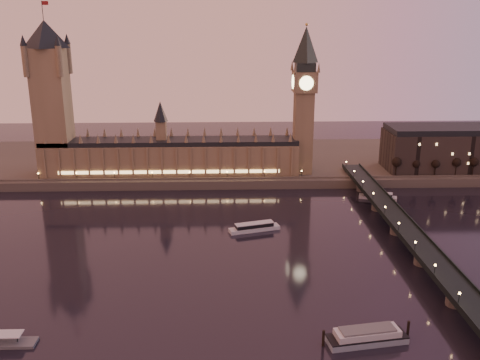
# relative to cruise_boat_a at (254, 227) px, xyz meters

# --- Properties ---
(ground) EXTENTS (700.00, 700.00, 0.00)m
(ground) POSITION_rel_cruise_boat_a_xyz_m (-14.27, -26.08, -2.00)
(ground) COLOR black
(ground) RESTS_ON ground
(far_embankment) EXTENTS (560.00, 130.00, 6.00)m
(far_embankment) POSITION_rel_cruise_boat_a_xyz_m (15.73, 138.92, 1.00)
(far_embankment) COLOR #423D35
(far_embankment) RESTS_ON ground
(palace_of_westminster) EXTENTS (180.00, 26.62, 52.00)m
(palace_of_westminster) POSITION_rel_cruise_boat_a_xyz_m (-54.40, 94.91, 19.70)
(palace_of_westminster) COLOR brown
(palace_of_westminster) RESTS_ON ground
(victoria_tower) EXTENTS (31.68, 31.68, 118.00)m
(victoria_tower) POSITION_rel_cruise_boat_a_xyz_m (-134.27, 94.92, 63.78)
(victoria_tower) COLOR brown
(victoria_tower) RESTS_ON ground
(big_ben) EXTENTS (17.68, 17.68, 104.00)m
(big_ben) POSITION_rel_cruise_boat_a_xyz_m (39.71, 94.91, 61.95)
(big_ben) COLOR brown
(big_ben) RESTS_ON ground
(westminster_bridge) EXTENTS (13.20, 260.00, 15.30)m
(westminster_bridge) POSITION_rel_cruise_boat_a_xyz_m (77.34, -26.08, 3.51)
(westminster_bridge) COLOR black
(westminster_bridge) RESTS_ON ground
(bare_tree_0) EXTENTS (6.32, 6.32, 12.86)m
(bare_tree_0) POSITION_rel_cruise_boat_a_xyz_m (103.37, 82.92, 13.60)
(bare_tree_0) COLOR black
(bare_tree_0) RESTS_ON ground
(bare_tree_1) EXTENTS (6.32, 6.32, 12.86)m
(bare_tree_1) POSITION_rel_cruise_boat_a_xyz_m (117.88, 82.92, 13.60)
(bare_tree_1) COLOR black
(bare_tree_1) RESTS_ON ground
(bare_tree_2) EXTENTS (6.32, 6.32, 12.86)m
(bare_tree_2) POSITION_rel_cruise_boat_a_xyz_m (132.39, 82.92, 13.60)
(bare_tree_2) COLOR black
(bare_tree_2) RESTS_ON ground
(bare_tree_3) EXTENTS (6.32, 6.32, 12.86)m
(bare_tree_3) POSITION_rel_cruise_boat_a_xyz_m (146.90, 82.92, 13.60)
(bare_tree_3) COLOR black
(bare_tree_3) RESTS_ON ground
(bare_tree_4) EXTENTS (6.32, 6.32, 12.86)m
(bare_tree_4) POSITION_rel_cruise_boat_a_xyz_m (161.41, 82.92, 13.60)
(bare_tree_4) COLOR black
(bare_tree_4) RESTS_ON ground
(cruise_boat_a) EXTENTS (29.03, 13.72, 4.55)m
(cruise_boat_a) POSITION_rel_cruise_boat_a_xyz_m (0.00, 0.00, 0.00)
(cruise_boat_a) COLOR silver
(cruise_boat_a) RESTS_ON ground
(cruise_boat_b) EXTENTS (24.66, 12.82, 4.42)m
(cruise_boat_b) POSITION_rel_cruise_boat_a_xyz_m (83.70, 51.59, -0.05)
(cruise_boat_b) COLOR silver
(cruise_boat_b) RESTS_ON ground
(moored_barge) EXTENTS (33.47, 12.63, 6.21)m
(moored_barge) POSITION_rel_cruise_boat_a_xyz_m (34.68, -108.07, 0.62)
(moored_barge) COLOR #7F92A2
(moored_barge) RESTS_ON ground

